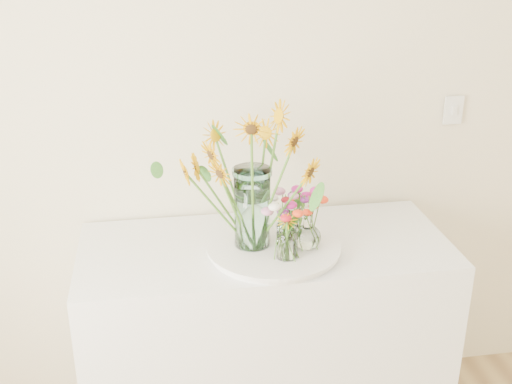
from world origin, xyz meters
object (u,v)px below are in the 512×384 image
at_px(small_vase_b, 308,230).
at_px(small_vase_c, 292,223).
at_px(mason_jar, 252,208).
at_px(tray, 274,249).
at_px(small_vase_a, 287,242).
at_px(counter, 265,342).

relative_size(small_vase_b, small_vase_c, 1.26).
height_order(mason_jar, small_vase_b, mason_jar).
bearing_deg(tray, small_vase_a, -72.72).
xyz_separation_m(tray, small_vase_a, (0.03, -0.10, 0.08)).
bearing_deg(small_vase_c, tray, -139.65).
distance_m(small_vase_a, small_vase_c, 0.17).
height_order(small_vase_a, small_vase_b, small_vase_b).
bearing_deg(small_vase_a, mason_jar, 132.14).
relative_size(tray, small_vase_b, 3.25).
xyz_separation_m(mason_jar, small_vase_c, (0.16, 0.05, -0.09)).
distance_m(tray, small_vase_c, 0.13).
height_order(small_vase_b, small_vase_c, small_vase_b).
xyz_separation_m(tray, mason_jar, (-0.08, 0.02, 0.16)).
distance_m(tray, small_vase_a, 0.13).
relative_size(small_vase_a, small_vase_b, 0.90).
relative_size(counter, small_vase_a, 10.74).
distance_m(counter, mason_jar, 0.63).
bearing_deg(small_vase_c, small_vase_a, -107.60).
distance_m(mason_jar, small_vase_c, 0.19).
bearing_deg(small_vase_c, small_vase_b, -69.75).
relative_size(tray, mason_jar, 1.55).
bearing_deg(mason_jar, small_vase_a, -47.86).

